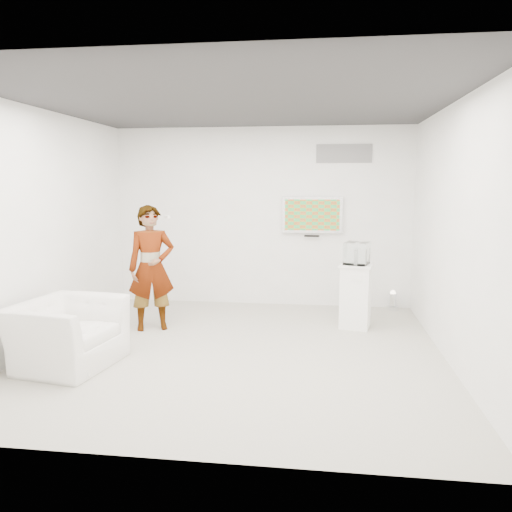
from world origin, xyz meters
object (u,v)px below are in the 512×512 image
tv (312,215)px  person (151,268)px  floor_uplight (393,301)px  pedestal (356,296)px  armchair (66,334)px

tv → person: size_ratio=0.56×
floor_uplight → pedestal: bearing=-122.0°
tv → armchair: bearing=-130.5°
tv → person: (-2.22, -1.66, -0.66)m
person → armchair: 1.67m
person → floor_uplight: 3.95m
armchair → floor_uplight: armchair is taller
pedestal → floor_uplight: bearing=58.0°
pedestal → floor_uplight: size_ratio=3.00×
person → floor_uplight: (3.56, 1.55, -0.73)m
tv → pedestal: bearing=-61.1°
person → floor_uplight: bearing=-0.0°
armchair → pedestal: size_ratio=1.24×
person → pedestal: bearing=-14.5°
person → armchair: size_ratio=1.55×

